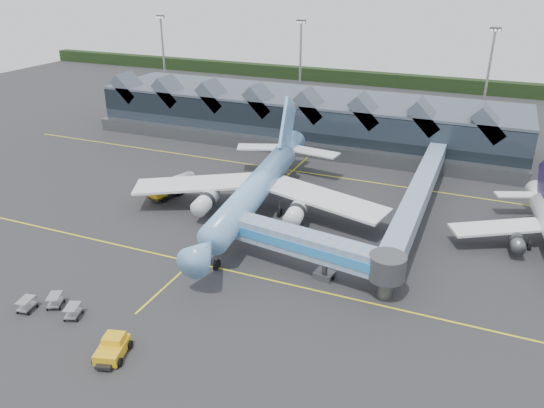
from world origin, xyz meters
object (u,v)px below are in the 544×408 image
at_px(pushback_tug, 112,348).
at_px(main_airliner, 258,187).
at_px(fuel_truck, 174,185).
at_px(jet_bridge, 318,248).

bearing_deg(pushback_tug, main_airliner, 75.25).
bearing_deg(main_airliner, fuel_truck, 169.73).
bearing_deg(pushback_tug, jet_bridge, 42.32).
bearing_deg(main_airliner, pushback_tug, -95.74).
relative_size(main_airliner, fuel_truck, 5.05).
distance_m(fuel_truck, pushback_tug, 39.70).
relative_size(jet_bridge, fuel_truck, 2.66).
bearing_deg(main_airliner, jet_bridge, -50.82).
bearing_deg(fuel_truck, pushback_tug, -50.49).
xyz_separation_m(jet_bridge, pushback_tug, (-13.54, -21.52, -2.93)).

